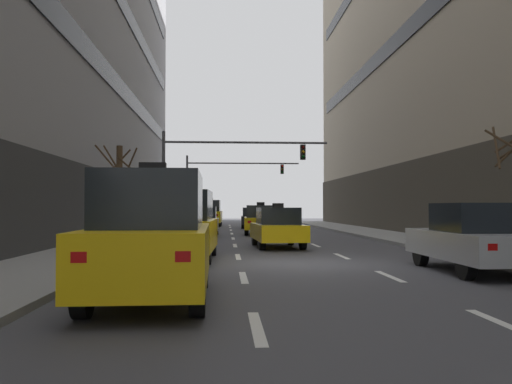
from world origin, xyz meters
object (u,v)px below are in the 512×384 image
object	(u,v)px
taxi_driving_1	(261,220)
taxi_driving_5	(184,225)
taxi_driving_0	(278,228)
car_driving_2	(202,221)
taxi_driving_6	(210,213)
car_driving_3	(253,218)
taxi_driving_4	(152,237)
street_tree_0	(119,190)
traffic_signal_0	(218,163)
car_parked_1	(474,238)
traffic_signal_1	(223,177)

from	to	relation	value
taxi_driving_1	taxi_driving_5	size ratio (longest dim) A/B	1.05
taxi_driving_0	car_driving_2	xyz separation A→B (m)	(-3.39, 8.68, 0.03)
taxi_driving_0	taxi_driving_6	size ratio (longest dim) A/B	0.94
car_driving_3	taxi_driving_4	world-z (taller)	taxi_driving_4
taxi_driving_0	street_tree_0	xyz separation A→B (m)	(-6.36, 0.66, 1.51)
taxi_driving_4	traffic_signal_0	bearing A→B (deg)	87.58
taxi_driving_5	traffic_signal_0	xyz separation A→B (m)	(0.84, 12.87, 2.99)
taxi_driving_0	car_parked_1	bearing A→B (deg)	-63.63
traffic_signal_0	taxi_driving_1	bearing A→B (deg)	39.10
taxi_driving_0	taxi_driving_1	xyz separation A→B (m)	(0.02, 10.20, 0.06)
taxi_driving_5	traffic_signal_1	bearing A→B (deg)	87.97
car_driving_2	traffic_signal_0	xyz separation A→B (m)	(0.89, -0.53, 3.23)
car_driving_2	taxi_driving_5	distance (m)	13.40
taxi_driving_0	traffic_signal_1	world-z (taller)	traffic_signal_1
car_driving_2	car_driving_3	world-z (taller)	car_driving_2
car_driving_3	taxi_driving_4	size ratio (longest dim) A/B	0.94
taxi_driving_5	traffic_signal_0	bearing A→B (deg)	86.28
taxi_driving_0	taxi_driving_5	size ratio (longest dim) A/B	0.98
car_driving_2	traffic_signal_1	xyz separation A→B (m)	(1.15, 17.46, 3.52)
taxi_driving_6	taxi_driving_1	bearing A→B (deg)	-76.29
car_parked_1	car_driving_2	bearing A→B (deg)	113.81
taxi_driving_5	taxi_driving_0	bearing A→B (deg)	54.77
taxi_driving_6	street_tree_0	world-z (taller)	street_tree_0
taxi_driving_0	taxi_driving_4	distance (m)	12.20
taxi_driving_5	street_tree_0	bearing A→B (deg)	119.36
car_driving_2	car_parked_1	bearing A→B (deg)	-66.19
traffic_signal_1	car_driving_2	bearing A→B (deg)	-93.76
taxi_driving_4	car_driving_3	bearing A→B (deg)	83.84
taxi_driving_0	street_tree_0	world-z (taller)	street_tree_0
taxi_driving_6	car_parked_1	size ratio (longest dim) A/B	1.01
traffic_signal_0	taxi_driving_4	bearing A→B (deg)	-92.42
taxi_driving_5	taxi_driving_6	size ratio (longest dim) A/B	0.96
car_driving_2	taxi_driving_5	xyz separation A→B (m)	(0.05, -13.40, 0.24)
traffic_signal_1	taxi_driving_6	bearing A→B (deg)	-116.28
taxi_driving_5	car_parked_1	distance (m)	8.17
taxi_driving_0	car_driving_3	size ratio (longest dim) A/B	1.01
car_driving_2	taxi_driving_5	bearing A→B (deg)	-89.77
taxi_driving_0	street_tree_0	size ratio (longest dim) A/B	1.09
taxi_driving_6	traffic_signal_1	size ratio (longest dim) A/B	0.46
car_driving_3	street_tree_0	size ratio (longest dim) A/B	1.08
car_driving_2	taxi_driving_6	bearing A→B (deg)	89.79
car_driving_3	taxi_driving_4	xyz separation A→B (m)	(-3.39, -31.46, 0.31)
taxi_driving_4	traffic_signal_1	bearing A→B (deg)	88.34
car_driving_3	taxi_driving_6	distance (m)	5.40
car_parked_1	taxi_driving_6	bearing A→B (deg)	102.96
taxi_driving_5	taxi_driving_6	bearing A→B (deg)	90.00
taxi_driving_5	traffic_signal_0	world-z (taller)	traffic_signal_0
taxi_driving_0	taxi_driving_5	xyz separation A→B (m)	(-3.33, -4.72, 0.27)
car_driving_3	taxi_driving_5	world-z (taller)	taxi_driving_5
car_driving_3	car_parked_1	size ratio (longest dim) A/B	0.93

